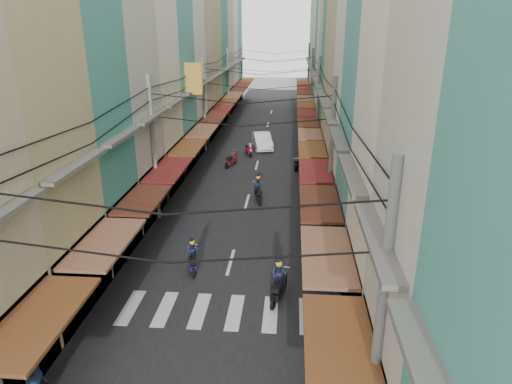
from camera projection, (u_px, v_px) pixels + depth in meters
The scene contains 15 objects.
ground at pixel (236, 244), 23.57m from camera, with size 160.00×160.00×0.00m, color slate.
road at pixel (262, 147), 42.28m from camera, with size 10.00×80.00×0.02m, color black.
sidewalk_left at pixel (193, 145), 42.77m from camera, with size 3.00×80.00×0.06m, color slate.
sidewalk_right at pixel (333, 148), 41.79m from camera, with size 3.00×80.00×0.06m, color slate.
crosswalk at pixel (217, 311), 17.95m from camera, with size 7.55×2.40×0.01m.
building_row_left at pixel (160, 36), 36.30m from camera, with size 7.80×67.67×23.70m.
building_row_right at pixel (362, 42), 35.13m from camera, with size 7.80×68.98×22.59m.
utility_poles at pixel (258, 80), 35.35m from camera, with size 10.20×66.13×8.20m.
white_car at pixel (262, 148), 41.81m from camera, with size 5.01×1.96×1.77m, color white.
bicycle at pixel (373, 225), 25.82m from camera, with size 0.67×1.79×1.23m, color black.
moving_scooters at pixel (252, 202), 27.64m from camera, with size 5.75×23.84×1.90m.
parked_scooters at pixel (306, 279), 19.40m from camera, with size 13.15×13.01×1.00m.
pedestrians at pixel (159, 205), 25.85m from camera, with size 14.23×22.83×2.21m.
market_umbrella at pixel (384, 215), 21.49m from camera, with size 2.36×2.36×2.49m.
traffic_sign at pixel (364, 240), 18.81m from camera, with size 0.10×0.68×3.10m.
Camera 1 is at (2.74, -21.06, 10.62)m, focal length 32.00 mm.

